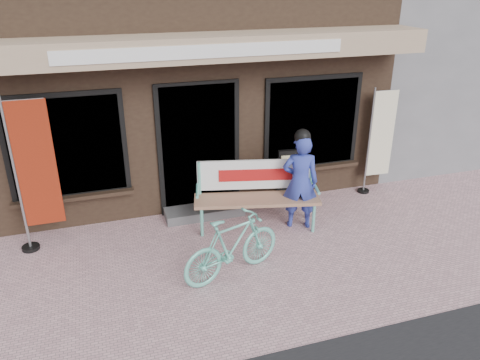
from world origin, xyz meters
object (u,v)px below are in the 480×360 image
object	(u,v)px
nobori_red	(34,173)
nobori_cream	(379,140)
bench	(256,189)
person	(300,180)
menu_stand	(291,175)
bicycle	(232,246)

from	to	relation	value
nobori_red	nobori_cream	xyz separation A→B (m)	(5.67, 0.26, -0.18)
bench	person	bearing A→B (deg)	-8.52
person	menu_stand	world-z (taller)	person
bicycle	nobori_cream	xyz separation A→B (m)	(3.25, 1.76, 0.56)
nobori_red	menu_stand	world-z (taller)	nobori_red
bicycle	nobori_red	world-z (taller)	nobori_red
person	menu_stand	xyz separation A→B (m)	(0.24, 0.91, -0.31)
bench	nobori_cream	bearing A→B (deg)	25.20
bench	bicycle	bearing A→B (deg)	-108.53
nobori_red	menu_stand	distance (m)	4.12
menu_stand	person	bearing A→B (deg)	-99.91
bench	nobori_red	distance (m)	3.23
person	menu_stand	bearing A→B (deg)	95.14
bench	person	xyz separation A→B (m)	(0.63, -0.25, 0.18)
nobori_red	menu_stand	bearing A→B (deg)	4.91
nobori_cream	menu_stand	bearing A→B (deg)	178.47
bench	nobori_red	world-z (taller)	nobori_red
person	nobori_red	distance (m)	3.85
bench	person	distance (m)	0.70
bicycle	menu_stand	world-z (taller)	menu_stand
person	bicycle	xyz separation A→B (m)	(-1.38, -0.98, -0.35)
person	nobori_cream	bearing A→B (deg)	42.74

